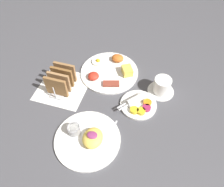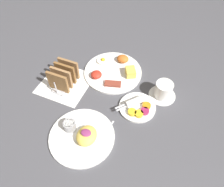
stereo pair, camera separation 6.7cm
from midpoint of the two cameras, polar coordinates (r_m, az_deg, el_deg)
ground_plane at (r=0.99m, az=-2.05°, el=-0.23°), size 3.00×3.00×0.00m
napkin_flat at (r=1.05m, az=-10.27°, el=2.63°), size 0.22×0.22×0.00m
plate_breakfast at (r=1.07m, az=2.24°, el=5.88°), size 0.28×0.28×0.05m
plate_condiments at (r=0.94m, az=8.61°, el=-3.57°), size 0.16×0.16×0.04m
plate_foreground at (r=0.86m, az=-5.63°, el=-10.90°), size 0.26×0.26×0.06m
toast_rack at (r=1.01m, az=-10.66°, el=4.50°), size 0.10×0.15×0.10m
coffee_cup at (r=0.99m, az=15.14°, el=0.67°), size 0.12×0.12×0.08m
teaspoon at (r=0.87m, az=-0.45°, el=-11.36°), size 0.04×0.13×0.01m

